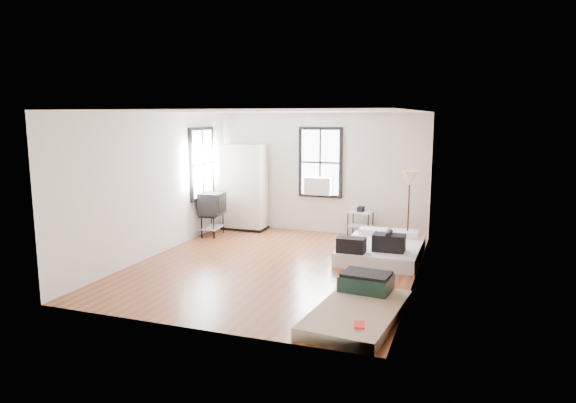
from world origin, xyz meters
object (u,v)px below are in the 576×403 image
at_px(wardrobe, 245,187).
at_px(side_table, 361,217).
at_px(tv_stand, 212,205).
at_px(floor_lamp, 410,182).
at_px(mattress_main, 381,249).
at_px(mattress_bare, 360,305).

distance_m(wardrobe, side_table, 2.87).
bearing_deg(tv_stand, floor_lamp, -3.23).
bearing_deg(floor_lamp, wardrobe, 170.68).
bearing_deg(wardrobe, side_table, 0.75).
height_order(mattress_main, side_table, side_table).
xyz_separation_m(floor_lamp, tv_stand, (-4.36, -0.22, -0.69)).
xyz_separation_m(side_table, floor_lamp, (1.13, -0.72, 0.91)).
xyz_separation_m(mattress_bare, floor_lamp, (0.21, 3.80, 1.27)).
relative_size(wardrobe, side_table, 2.91).
bearing_deg(floor_lamp, side_table, 147.52).
distance_m(side_table, floor_lamp, 1.62).
distance_m(wardrobe, tv_stand, 1.02).
bearing_deg(mattress_bare, tv_stand, 145.29).
distance_m(mattress_bare, tv_stand, 5.51).
relative_size(mattress_bare, floor_lamp, 1.28).
bearing_deg(wardrobe, tv_stand, -116.34).
relative_size(wardrobe, tv_stand, 2.08).
bearing_deg(side_table, mattress_bare, -78.47).
bearing_deg(mattress_main, side_table, 115.95).
xyz_separation_m(mattress_main, wardrobe, (-3.54, 1.45, 0.85)).
bearing_deg(floor_lamp, mattress_main, -116.80).
bearing_deg(side_table, wardrobe, -178.58).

